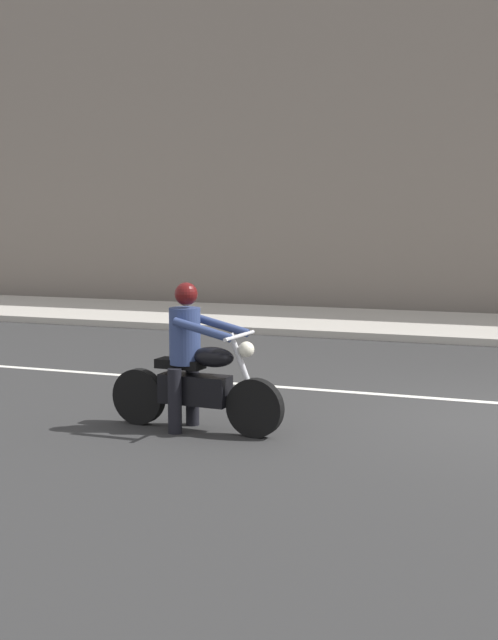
{
  "coord_description": "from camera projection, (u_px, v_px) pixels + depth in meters",
  "views": [
    {
      "loc": [
        0.5,
        -9.86,
        2.27
      ],
      "look_at": [
        -3.1,
        -0.43,
        1.08
      ],
      "focal_mm": 47.31,
      "sensor_mm": 36.0,
      "label": 1
    }
  ],
  "objects": [
    {
      "name": "motorcycle_with_rider_denim_blue",
      "position": [
        194.0,
        370.0,
        9.1
      ],
      "size": [
        2.05,
        0.7,
        1.61
      ],
      "color": "black",
      "rests_on": "ground_plane"
    }
  ]
}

